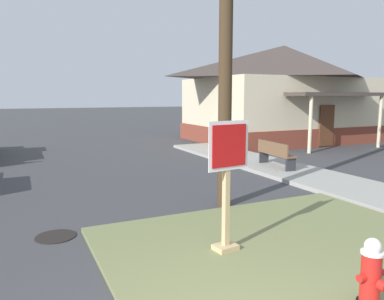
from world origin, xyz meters
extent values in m
cube|color=olive|center=(2.08, 1.99, 0.04)|extent=(5.81, 4.79, 0.08)
cube|color=#9E9B93|center=(6.19, 6.07, 0.06)|extent=(2.20, 16.32, 0.12)
cylinder|color=red|center=(1.74, 0.28, 0.44)|extent=(0.22, 0.22, 0.57)
cylinder|color=silver|center=(1.74, 0.28, 0.74)|extent=(0.25, 0.25, 0.03)
sphere|color=silver|center=(1.74, 0.28, 0.82)|extent=(0.19, 0.19, 0.19)
cube|color=silver|center=(1.74, 0.28, 0.89)|extent=(0.04, 0.04, 0.04)
cylinder|color=red|center=(1.59, 0.28, 0.47)|extent=(0.08, 0.09, 0.09)
cylinder|color=red|center=(1.89, 0.28, 0.47)|extent=(0.08, 0.09, 0.09)
cylinder|color=red|center=(1.74, 0.12, 0.42)|extent=(0.12, 0.09, 0.12)
cube|color=tan|center=(1.08, 2.40, 1.07)|extent=(0.10, 0.10, 1.98)
cube|color=tan|center=(1.08, 2.40, 0.12)|extent=(0.39, 0.33, 0.08)
cube|color=white|center=(1.09, 2.35, 1.75)|extent=(0.74, 0.11, 0.75)
cube|color=red|center=(1.09, 2.33, 1.75)|extent=(0.63, 0.10, 0.64)
cylinder|color=black|center=(-1.28, 4.33, 0.01)|extent=(0.70, 0.70, 0.02)
cube|color=brown|center=(6.09, 7.54, 0.56)|extent=(0.56, 1.81, 0.06)
cube|color=brown|center=(5.91, 7.56, 0.78)|extent=(0.21, 1.78, 0.38)
cube|color=#2D2D33|center=(6.01, 6.73, 0.33)|extent=(0.36, 0.09, 0.41)
cube|color=#2D2D33|center=(6.16, 8.35, 0.33)|extent=(0.36, 0.09, 0.41)
cylinder|color=#42301E|center=(2.39, 4.71, 4.37)|extent=(0.30, 0.30, 8.75)
cube|color=brown|center=(11.95, 14.61, 0.45)|extent=(9.72, 6.78, 0.90)
cube|color=beige|center=(11.95, 14.61, 2.17)|extent=(9.53, 6.65, 2.53)
pyramid|color=#423833|center=(11.95, 14.61, 4.35)|extent=(10.21, 7.12, 1.84)
cube|color=#423833|center=(11.95, 10.51, 2.57)|extent=(5.35, 1.40, 0.16)
cylinder|color=beige|center=(9.76, 9.96, 1.29)|extent=(0.16, 0.16, 2.57)
cylinder|color=beige|center=(14.14, 9.96, 1.29)|extent=(0.16, 0.16, 2.57)
cube|color=brown|center=(11.95, 11.19, 1.05)|extent=(0.90, 0.06, 2.00)
camera|label=1|loc=(-1.79, -2.44, 2.49)|focal=34.85mm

